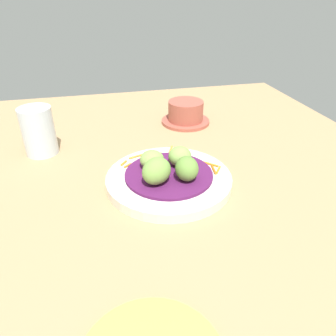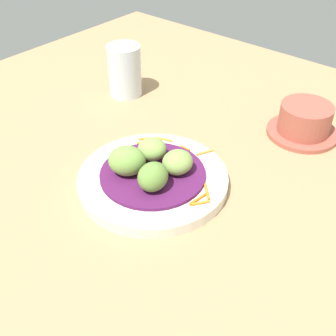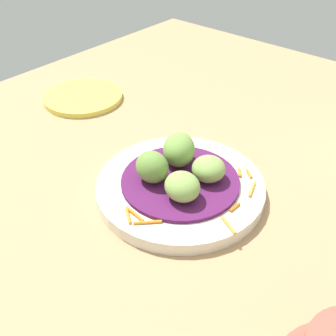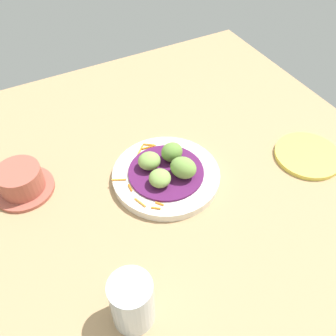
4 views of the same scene
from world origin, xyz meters
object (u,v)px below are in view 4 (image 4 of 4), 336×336
guac_scoop_back (160,178)px  side_plate_small (308,155)px  guac_scoop_left (183,168)px  guac_scoop_center (172,152)px  main_plate (166,176)px  terracotta_bowl (21,181)px  guac_scoop_right (149,161)px  water_glass (132,302)px

guac_scoop_back → side_plate_small: guac_scoop_back is taller
guac_scoop_left → guac_scoop_center: size_ratio=1.19×
main_plate → guac_scoop_center: guac_scoop_center is taller
guac_scoop_left → terracotta_bowl: bearing=-24.7°
guac_scoop_right → side_plate_small: 36.66cm
main_plate → water_glass: water_glass is taller
guac_scoop_right → water_glass: bearing=59.2°
guac_scoop_left → main_plate: bearing=-47.2°
main_plate → water_glass: 30.80cm
guac_scoop_back → water_glass: size_ratio=0.44×
guac_scoop_left → guac_scoop_back: guac_scoop_left is taller
guac_scoop_right → terracotta_bowl: bearing=-18.5°
guac_scoop_left → water_glass: size_ratio=0.54×
guac_scoop_right → guac_scoop_back: (0.21, 5.34, -0.15)cm
guac_scoop_left → guac_scoop_back: bearing=-2.2°
guac_scoop_center → guac_scoop_back: size_ratio=1.03×
guac_scoop_center → guac_scoop_right: size_ratio=0.98×
side_plate_small → guac_scoop_left: bearing=-12.6°
main_plate → guac_scoop_right: bearing=-47.2°
guac_scoop_left → water_glass: bearing=45.3°
main_plate → terracotta_bowl: (28.04, -11.28, 1.77)cm
guac_scoop_right → terracotta_bowl: size_ratio=0.38×
terracotta_bowl → side_plate_small: bearing=161.0°
main_plate → guac_scoop_right: 5.00cm
guac_scoop_center → guac_scoop_back: guac_scoop_center is taller
side_plate_small → water_glass: water_glass is taller
guac_scoop_right → water_glass: 31.37cm
main_plate → guac_scoop_back: (2.77, 2.56, 3.13)cm
guac_scoop_center → guac_scoop_left: bearing=87.8°
guac_scoop_back → side_plate_small: size_ratio=0.30×
guac_scoop_center → terracotta_bowl: 32.08cm
guac_scoop_left → terracotta_bowl: 33.74cm
main_plate → side_plate_small: main_plate is taller
guac_scoop_center → water_glass: 34.24cm
guac_scoop_left → guac_scoop_right: size_ratio=1.16×
main_plate → guac_scoop_left: size_ratio=4.14×
guac_scoop_back → water_glass: water_glass is taller
terracotta_bowl → water_glass: 36.76cm
guac_scoop_center → guac_scoop_back: 7.57cm
guac_scoop_right → guac_scoop_back: bearing=87.8°
guac_scoop_right → water_glass: (16.05, 26.94, 0.99)cm
terracotta_bowl → guac_scoop_back: bearing=151.3°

